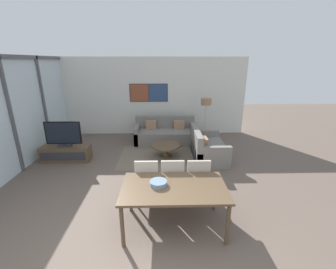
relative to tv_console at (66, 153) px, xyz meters
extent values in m
cube|color=silver|center=(2.17, 2.45, 1.19)|extent=(7.13, 0.06, 2.80)
cube|color=#2D2D33|center=(2.19, 2.41, 1.34)|extent=(1.39, 0.01, 0.65)
cube|color=brown|center=(1.86, 2.40, 1.34)|extent=(0.65, 0.02, 0.61)
cube|color=navy|center=(2.53, 2.40, 1.34)|extent=(0.65, 0.02, 0.61)
cube|color=silver|center=(-0.89, -0.61, 1.19)|extent=(0.02, 6.12, 2.80)
cube|color=#515156|center=(-0.86, -0.61, 1.19)|extent=(0.07, 0.08, 2.80)
cube|color=#515156|center=(-0.86, 0.92, 1.19)|extent=(0.07, 0.08, 2.80)
cube|color=#706051|center=(2.78, 0.19, -0.21)|extent=(2.65, 1.73, 0.01)
cube|color=brown|center=(0.00, 0.00, 0.00)|extent=(1.32, 0.44, 0.42)
cube|color=#2D2D33|center=(0.00, -0.22, 0.00)|extent=(1.21, 0.01, 0.23)
cube|color=#2D2D33|center=(0.00, 0.00, 0.24)|extent=(0.36, 0.20, 0.05)
cube|color=#2D2D33|center=(0.00, 0.00, 0.30)|extent=(0.06, 0.03, 0.08)
cube|color=black|center=(0.00, 0.00, 0.60)|extent=(0.96, 0.04, 0.63)
cube|color=black|center=(0.00, -0.02, 0.60)|extent=(0.89, 0.01, 0.56)
cube|color=slate|center=(2.78, 1.41, 0.00)|extent=(2.04, 0.89, 0.42)
cube|color=slate|center=(2.78, 1.78, 0.21)|extent=(2.04, 0.16, 0.84)
cube|color=slate|center=(1.83, 1.41, 0.09)|extent=(0.14, 0.89, 0.60)
cube|color=slate|center=(3.72, 1.41, 0.09)|extent=(0.14, 0.89, 0.60)
cube|color=#9E7556|center=(2.29, 1.60, 0.36)|extent=(0.36, 0.12, 0.30)
cube|color=#9E7556|center=(3.26, 1.60, 0.36)|extent=(0.36, 0.12, 0.30)
cube|color=slate|center=(4.00, 0.10, 0.00)|extent=(0.89, 1.51, 0.42)
cube|color=slate|center=(3.64, 0.10, 0.21)|extent=(0.16, 1.51, 0.84)
cube|color=slate|center=(4.00, -0.59, 0.09)|extent=(0.89, 0.14, 0.60)
cube|color=slate|center=(4.00, 0.79, 0.09)|extent=(0.89, 0.14, 0.60)
cube|color=#9E7556|center=(3.82, -0.24, 0.36)|extent=(0.12, 0.36, 0.30)
cylinder|color=brown|center=(2.78, 0.19, -0.20)|extent=(0.37, 0.37, 0.03)
cylinder|color=brown|center=(2.78, 0.19, -0.05)|extent=(0.15, 0.15, 0.33)
cylinder|color=brown|center=(2.78, 0.19, 0.13)|extent=(0.83, 0.83, 0.04)
cube|color=brown|center=(2.88, -2.70, 0.52)|extent=(1.67, 0.97, 0.04)
cylinder|color=brown|center=(2.10, -3.13, 0.14)|extent=(0.06, 0.06, 0.71)
cylinder|color=brown|center=(3.65, -3.13, 0.14)|extent=(0.06, 0.06, 0.71)
cylinder|color=brown|center=(2.10, -2.28, 0.14)|extent=(0.06, 0.06, 0.71)
cylinder|color=brown|center=(3.65, -2.28, 0.14)|extent=(0.06, 0.06, 0.71)
cube|color=#B2A899|center=(2.40, -1.96, 0.21)|extent=(0.46, 0.46, 0.06)
cube|color=#B2A899|center=(2.40, -2.16, 0.49)|extent=(0.42, 0.05, 0.50)
cylinder|color=brown|center=(2.20, -2.16, -0.01)|extent=(0.04, 0.04, 0.39)
cylinder|color=brown|center=(2.60, -2.16, -0.01)|extent=(0.04, 0.04, 0.39)
cylinder|color=brown|center=(2.20, -1.76, -0.01)|extent=(0.04, 0.04, 0.39)
cylinder|color=brown|center=(2.60, -1.76, -0.01)|extent=(0.04, 0.04, 0.39)
cube|color=#B2A899|center=(2.88, -1.95, 0.21)|extent=(0.46, 0.46, 0.06)
cube|color=#B2A899|center=(2.88, -2.16, 0.49)|extent=(0.42, 0.05, 0.50)
cylinder|color=brown|center=(2.68, -2.15, -0.01)|extent=(0.04, 0.04, 0.39)
cylinder|color=brown|center=(3.08, -2.15, -0.01)|extent=(0.04, 0.04, 0.39)
cylinder|color=brown|center=(2.68, -1.75, -0.01)|extent=(0.04, 0.04, 0.39)
cylinder|color=brown|center=(3.08, -1.75, -0.01)|extent=(0.04, 0.04, 0.39)
cube|color=#B2A899|center=(3.35, -1.96, 0.21)|extent=(0.46, 0.46, 0.06)
cube|color=#B2A899|center=(3.35, -2.17, 0.49)|extent=(0.42, 0.05, 0.50)
cylinder|color=brown|center=(3.15, -2.16, -0.01)|extent=(0.04, 0.04, 0.39)
cylinder|color=brown|center=(3.55, -2.16, -0.01)|extent=(0.04, 0.04, 0.39)
cylinder|color=brown|center=(3.15, -1.76, -0.01)|extent=(0.04, 0.04, 0.39)
cylinder|color=brown|center=(3.55, -1.76, -0.01)|extent=(0.04, 0.04, 0.39)
cylinder|color=slate|center=(2.63, -2.66, 0.58)|extent=(0.28, 0.28, 0.08)
torus|color=slate|center=(2.63, -2.66, 0.61)|extent=(0.28, 0.28, 0.02)
cylinder|color=#2D2D33|center=(4.15, 1.59, -0.20)|extent=(0.28, 0.28, 0.02)
cylinder|color=#B7B7BC|center=(4.15, 1.59, 0.43)|extent=(0.03, 0.03, 1.23)
cylinder|color=#9E7556|center=(4.15, 1.59, 1.15)|extent=(0.35, 0.35, 0.22)
camera|label=1|loc=(2.71, -5.83, 2.45)|focal=24.00mm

